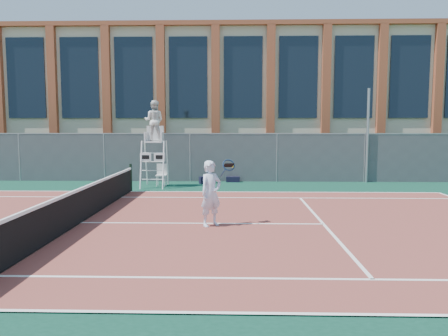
{
  "coord_description": "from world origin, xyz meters",
  "views": [
    {
      "loc": [
        4.1,
        -11.25,
        2.6
      ],
      "look_at": [
        3.72,
        3.0,
        1.2
      ],
      "focal_mm": 35.0,
      "sensor_mm": 36.0,
      "label": 1
    }
  ],
  "objects_px": {
    "steel_pole": "(367,136)",
    "plastic_chair": "(162,173)",
    "umpire_chair": "(154,123)",
    "tennis_player": "(211,193)"
  },
  "relations": [
    {
      "from": "steel_pole",
      "to": "plastic_chair",
      "type": "bearing_deg",
      "value": -171.32
    },
    {
      "from": "umpire_chair",
      "to": "plastic_chair",
      "type": "distance_m",
      "value": 2.15
    },
    {
      "from": "umpire_chair",
      "to": "plastic_chair",
      "type": "relative_size",
      "value": 3.89
    },
    {
      "from": "steel_pole",
      "to": "tennis_player",
      "type": "height_order",
      "value": "steel_pole"
    },
    {
      "from": "plastic_chair",
      "to": "tennis_player",
      "type": "distance_m",
      "value": 7.99
    },
    {
      "from": "steel_pole",
      "to": "plastic_chair",
      "type": "xyz_separation_m",
      "value": [
        -9.15,
        -1.4,
        -1.56
      ]
    },
    {
      "from": "tennis_player",
      "to": "plastic_chair",
      "type": "bearing_deg",
      "value": 108.69
    },
    {
      "from": "umpire_chair",
      "to": "plastic_chair",
      "type": "height_order",
      "value": "umpire_chair"
    },
    {
      "from": "steel_pole",
      "to": "umpire_chair",
      "type": "distance_m",
      "value": 9.55
    },
    {
      "from": "steel_pole",
      "to": "tennis_player",
      "type": "distance_m",
      "value": 11.19
    }
  ]
}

